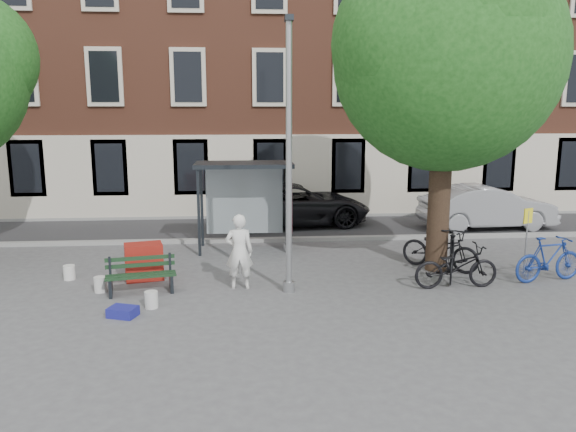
# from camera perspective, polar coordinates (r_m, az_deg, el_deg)

# --- Properties ---
(ground) EXTENTS (90.00, 90.00, 0.00)m
(ground) POSITION_cam_1_polar(r_m,az_deg,el_deg) (13.12, 0.09, -7.67)
(ground) COLOR #4C4C4F
(ground) RESTS_ON ground
(road) EXTENTS (40.00, 4.00, 0.01)m
(road) POSITION_cam_1_polar(r_m,az_deg,el_deg) (19.87, -1.51, -1.24)
(road) COLOR #28282B
(road) RESTS_ON ground
(curb_near) EXTENTS (40.00, 0.25, 0.12)m
(curb_near) POSITION_cam_1_polar(r_m,az_deg,el_deg) (17.91, -1.18, -2.41)
(curb_near) COLOR gray
(curb_near) RESTS_ON ground
(curb_far) EXTENTS (40.00, 0.25, 0.12)m
(curb_far) POSITION_cam_1_polar(r_m,az_deg,el_deg) (21.81, -1.78, -0.00)
(curb_far) COLOR gray
(curb_far) RESTS_ON ground
(building_row) EXTENTS (30.00, 8.00, 14.00)m
(building_row) POSITION_cam_1_polar(r_m,az_deg,el_deg) (25.58, -2.32, 17.21)
(building_row) COLOR brown
(building_row) RESTS_ON ground
(lamppost) EXTENTS (0.28, 0.35, 6.11)m
(lamppost) POSITION_cam_1_polar(r_m,az_deg,el_deg) (12.52, 0.09, 4.51)
(lamppost) COLOR #9EA0A3
(lamppost) RESTS_ON ground
(tree_right) EXTENTS (5.76, 5.60, 8.20)m
(tree_right) POSITION_cam_1_polar(r_m,az_deg,el_deg) (14.73, 16.05, 16.09)
(tree_right) COLOR black
(tree_right) RESTS_ON ground
(bus_shelter) EXTENTS (2.85, 1.45, 2.62)m
(bus_shelter) POSITION_cam_1_polar(r_m,az_deg,el_deg) (16.66, -3.12, 3.08)
(bus_shelter) COLOR #1E2328
(bus_shelter) RESTS_ON ground
(painter) EXTENTS (0.66, 0.44, 1.78)m
(painter) POSITION_cam_1_polar(r_m,az_deg,el_deg) (13.15, -4.98, -3.62)
(painter) COLOR white
(painter) RESTS_ON ground
(bench) EXTENTS (1.64, 0.79, 0.81)m
(bench) POSITION_cam_1_polar(r_m,az_deg,el_deg) (13.37, -14.71, -6.00)
(bench) COLOR #1E2328
(bench) RESTS_ON ground
(bike_a) EXTENTS (2.02, 0.77, 1.05)m
(bike_a) POSITION_cam_1_polar(r_m,az_deg,el_deg) (13.80, 16.71, -4.92)
(bike_a) COLOR black
(bike_a) RESTS_ON ground
(bike_b) EXTENTS (1.95, 0.89, 1.13)m
(bike_b) POSITION_cam_1_polar(r_m,az_deg,el_deg) (15.10, 24.99, -3.98)
(bike_b) COLOR navy
(bike_b) RESTS_ON ground
(bike_c) EXTENTS (2.05, 1.93, 1.10)m
(bike_c) POSITION_cam_1_polar(r_m,az_deg,el_deg) (15.27, 15.19, -3.24)
(bike_c) COLOR black
(bike_c) RESTS_ON ground
(bike_d) EXTENTS (1.24, 2.07, 1.20)m
(bike_d) POSITION_cam_1_polar(r_m,az_deg,el_deg) (14.54, 16.30, -3.79)
(bike_d) COLOR black
(bike_d) RESTS_ON ground
(car_dark) EXTENTS (5.76, 3.24, 1.52)m
(car_dark) POSITION_cam_1_polar(r_m,az_deg,el_deg) (20.32, 0.66, 1.20)
(car_dark) COLOR black
(car_dark) RESTS_ON ground
(car_silver) EXTENTS (4.74, 1.92, 1.53)m
(car_silver) POSITION_cam_1_polar(r_m,az_deg,el_deg) (20.92, 19.57, 0.86)
(car_silver) COLOR #96979C
(car_silver) RESTS_ON ground
(red_stand) EXTENTS (1.02, 0.80, 0.90)m
(red_stand) POSITION_cam_1_polar(r_m,az_deg,el_deg) (14.35, -14.43, -4.51)
(red_stand) COLOR maroon
(red_stand) RESTS_ON ground
(blue_crate) EXTENTS (0.65, 0.56, 0.20)m
(blue_crate) POSITION_cam_1_polar(r_m,az_deg,el_deg) (12.06, -16.43, -9.32)
(blue_crate) COLOR navy
(blue_crate) RESTS_ON ground
(bucket_a) EXTENTS (0.32, 0.32, 0.36)m
(bucket_a) POSITION_cam_1_polar(r_m,az_deg,el_deg) (14.96, -21.33, -5.36)
(bucket_a) COLOR silver
(bucket_a) RESTS_ON ground
(bucket_b) EXTENTS (0.34, 0.34, 0.36)m
(bucket_b) POSITION_cam_1_polar(r_m,az_deg,el_deg) (12.38, -13.72, -8.26)
(bucket_b) COLOR silver
(bucket_b) RESTS_ON ground
(bucket_c) EXTENTS (0.36, 0.36, 0.36)m
(bucket_c) POSITION_cam_1_polar(r_m,az_deg,el_deg) (13.73, -18.53, -6.61)
(bucket_c) COLOR silver
(bucket_c) RESTS_ON ground
(notice_sign) EXTENTS (0.28, 0.14, 1.70)m
(notice_sign) POSITION_cam_1_polar(r_m,az_deg,el_deg) (15.46, 23.13, -1.13)
(notice_sign) COLOR #9EA0A3
(notice_sign) RESTS_ON ground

